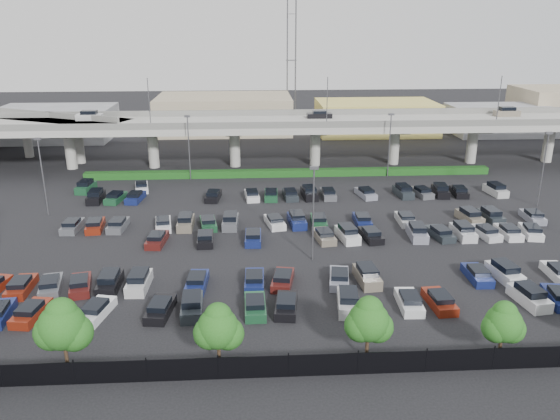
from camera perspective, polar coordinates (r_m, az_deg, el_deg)
name	(u,v)px	position (r m, az deg, el deg)	size (l,w,h in m)	color
ground	(305,232)	(65.96, 2.60, -2.34)	(280.00, 280.00, 0.00)	black
overpass	(285,126)	(94.82, 0.57, 8.77)	(150.00, 13.00, 15.80)	gray
on_ramp	(3,119)	(114.91, -26.94, 8.51)	(50.93, 30.13, 8.80)	gray
hedge	(289,173)	(89.43, 1.00, 3.90)	(66.00, 1.60, 1.10)	#134214
fence	(343,364)	(40.95, 6.62, -15.70)	(70.00, 0.10, 2.00)	black
tree_row	(351,321)	(40.87, 7.47, -11.44)	(65.07, 3.66, 5.94)	#332316
parked_cars	(311,238)	(62.63, 3.22, -2.95)	(63.08, 41.68, 1.67)	maroon
light_poles	(270,179)	(65.56, -1.09, 3.30)	(66.90, 48.38, 10.30)	#515056
distant_buildings	(332,115)	(125.92, 5.46, 9.82)	(138.00, 24.00, 9.00)	slate
comm_tower	(291,58)	(135.66, 1.20, 15.63)	(2.40, 2.40, 30.00)	#515056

